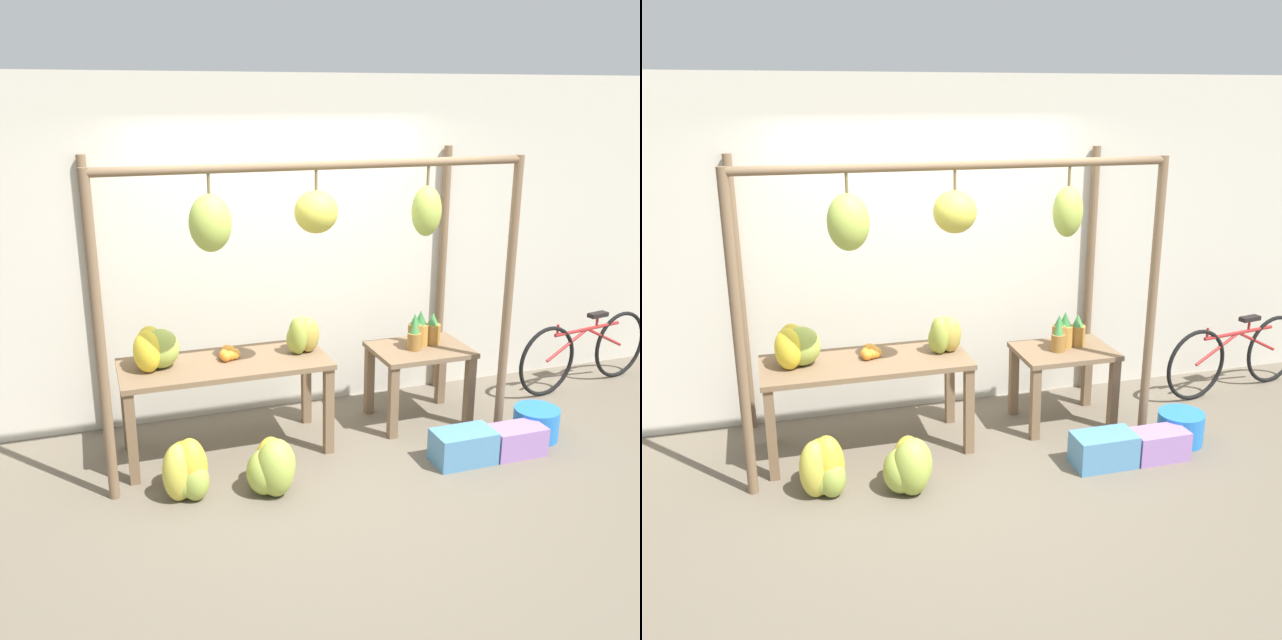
% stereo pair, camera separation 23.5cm
% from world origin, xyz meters
% --- Properties ---
extents(ground_plane, '(20.00, 20.00, 0.00)m').
position_xyz_m(ground_plane, '(0.00, 0.00, 0.00)').
color(ground_plane, '#665B4C').
extents(shop_wall_back, '(8.00, 0.08, 2.80)m').
position_xyz_m(shop_wall_back, '(0.00, 1.42, 1.40)').
color(shop_wall_back, beige).
rests_on(shop_wall_back, ground_plane).
extents(stall_awning, '(3.07, 1.23, 2.22)m').
position_xyz_m(stall_awning, '(-0.08, 0.46, 1.61)').
color(stall_awning, brown).
rests_on(stall_awning, ground_plane).
extents(display_table_main, '(1.55, 0.66, 0.73)m').
position_xyz_m(display_table_main, '(-0.63, 0.69, 0.62)').
color(display_table_main, brown).
rests_on(display_table_main, ground_plane).
extents(display_table_side, '(0.78, 0.59, 0.64)m').
position_xyz_m(display_table_side, '(1.01, 0.73, 0.50)').
color(display_table_side, brown).
rests_on(display_table_side, ground_plane).
extents(banana_pile_on_table, '(0.38, 0.39, 0.31)m').
position_xyz_m(banana_pile_on_table, '(-1.13, 0.72, 0.88)').
color(banana_pile_on_table, '#9EB247').
rests_on(banana_pile_on_table, display_table_main).
extents(orange_pile, '(0.16, 0.22, 0.09)m').
position_xyz_m(orange_pile, '(-0.58, 0.74, 0.77)').
color(orange_pile, orange).
rests_on(orange_pile, display_table_main).
extents(pineapple_cluster, '(0.33, 0.22, 0.30)m').
position_xyz_m(pineapple_cluster, '(1.03, 0.76, 0.77)').
color(pineapple_cluster, olive).
rests_on(pineapple_cluster, display_table_side).
extents(banana_pile_ground_left, '(0.40, 0.48, 0.43)m').
position_xyz_m(banana_pile_ground_left, '(-1.03, 0.13, 0.18)').
color(banana_pile_ground_left, gold).
rests_on(banana_pile_ground_left, ground_plane).
extents(banana_pile_ground_right, '(0.42, 0.49, 0.40)m').
position_xyz_m(banana_pile_ground_right, '(-0.45, -0.00, 0.19)').
color(banana_pile_ground_right, '#9EB247').
rests_on(banana_pile_ground_right, ground_plane).
extents(fruit_crate_white, '(0.46, 0.27, 0.25)m').
position_xyz_m(fruit_crate_white, '(1.00, -0.06, 0.13)').
color(fruit_crate_white, '#4C84B2').
rests_on(fruit_crate_white, ground_plane).
extents(blue_bucket, '(0.36, 0.36, 0.25)m').
position_xyz_m(blue_bucket, '(1.75, 0.11, 0.13)').
color(blue_bucket, blue).
rests_on(blue_bucket, ground_plane).
extents(parked_bicycle, '(1.60, 0.31, 0.70)m').
position_xyz_m(parked_bicycle, '(2.81, 0.89, 0.35)').
color(parked_bicycle, black).
rests_on(parked_bicycle, ground_plane).
extents(papaya_pile, '(0.31, 0.28, 0.30)m').
position_xyz_m(papaya_pile, '(-0.02, 0.70, 0.87)').
color(papaya_pile, '#93A33D').
rests_on(papaya_pile, display_table_main).
extents(fruit_crate_purple, '(0.41, 0.24, 0.23)m').
position_xyz_m(fruit_crate_purple, '(1.45, -0.07, 0.11)').
color(fruit_crate_purple, '#9970B7').
rests_on(fruit_crate_purple, ground_plane).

